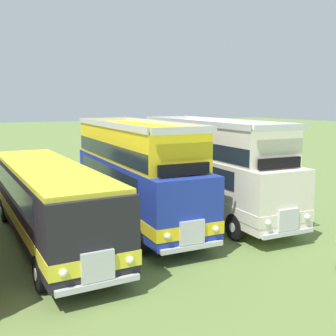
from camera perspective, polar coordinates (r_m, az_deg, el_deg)
bus_seventh_in_row at (r=16.25m, az=-16.29°, el=-3.92°), size 2.77×11.48×2.99m
bus_eighth_in_row at (r=17.94m, az=-4.55°, el=-0.42°), size 2.89×10.25×4.52m
bus_ninth_in_row at (r=19.77m, az=5.90°, el=0.45°), size 3.01×10.99×4.52m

